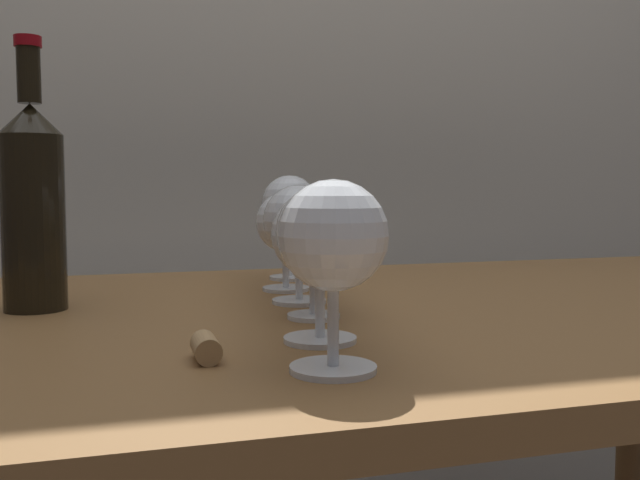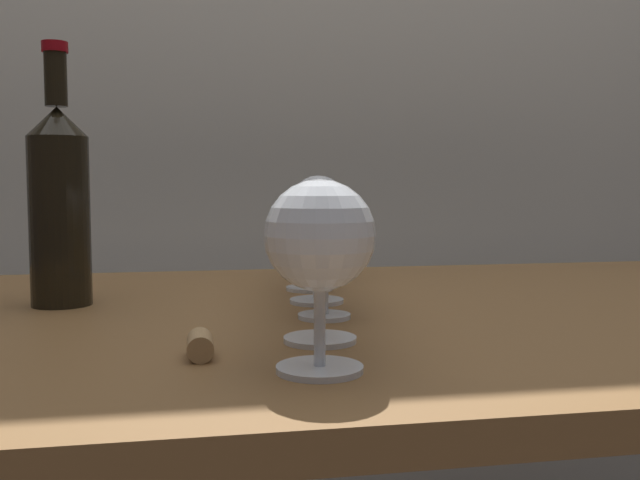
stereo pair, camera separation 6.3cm
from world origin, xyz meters
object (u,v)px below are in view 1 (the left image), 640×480
at_px(wine_bottle, 33,202).
at_px(cork, 206,348).
at_px(wine_glass_chardonnay, 314,235).
at_px(wine_glass_cabernet, 286,224).
at_px(wine_glass_amber, 290,205).
at_px(wine_glass_pinot, 333,239).
at_px(wine_glass_white, 299,223).
at_px(wine_glass_merlot, 320,236).

distance_m(wine_bottle, cork, 0.35).
height_order(wine_glass_chardonnay, wine_glass_cabernet, wine_glass_chardonnay).
bearing_deg(wine_glass_amber, wine_glass_pinot, -100.21).
height_order(wine_glass_chardonnay, wine_glass_white, wine_glass_white).
xyz_separation_m(wine_glass_white, wine_glass_amber, (0.04, 0.21, 0.01)).
relative_size(wine_bottle, cork, 7.38).
bearing_deg(wine_glass_pinot, cork, 145.99).
relative_size(wine_glass_amber, cork, 3.77).
height_order(wine_glass_amber, wine_bottle, wine_bottle).
bearing_deg(wine_glass_cabernet, cork, -113.14).
distance_m(wine_glass_white, wine_glass_amber, 0.22).
relative_size(wine_glass_chardonnay, cork, 3.25).
height_order(wine_glass_merlot, cork, wine_glass_merlot).
height_order(wine_glass_white, wine_glass_cabernet, wine_glass_white).
distance_m(wine_glass_amber, wine_bottle, 0.39).
bearing_deg(cork, wine_glass_cabernet, 66.86).
height_order(wine_glass_merlot, wine_glass_white, wine_glass_white).
xyz_separation_m(wine_glass_merlot, wine_glass_amber, (0.08, 0.43, 0.02)).
bearing_deg(wine_glass_merlot, wine_glass_chardonnay, 77.23).
bearing_deg(wine_glass_chardonnay, wine_glass_white, 84.53).
bearing_deg(wine_glass_white, cork, -119.72).
xyz_separation_m(wine_glass_amber, cork, (-0.18, -0.47, -0.10)).
distance_m(wine_glass_amber, cork, 0.51).
bearing_deg(wine_glass_amber, wine_glass_cabernet, -106.49).
distance_m(wine_glass_merlot, wine_glass_cabernet, 0.32).
bearing_deg(wine_glass_pinot, wine_glass_merlot, 79.40).
distance_m(wine_glass_pinot, wine_bottle, 0.43).
xyz_separation_m(wine_glass_cabernet, wine_bottle, (-0.31, -0.06, 0.03)).
distance_m(wine_glass_chardonnay, wine_bottle, 0.33).
bearing_deg(wine_bottle, wine_glass_chardonnay, -25.31).
relative_size(wine_glass_pinot, wine_glass_merlot, 1.04).
distance_m(wine_glass_pinot, wine_glass_chardonnay, 0.22).
height_order(wine_glass_merlot, wine_glass_cabernet, wine_glass_merlot).
distance_m(wine_glass_chardonnay, wine_glass_amber, 0.32).
bearing_deg(wine_glass_white, wine_glass_amber, 79.15).
distance_m(wine_glass_chardonnay, wine_glass_white, 0.10).
relative_size(wine_glass_cabernet, wine_glass_amber, 0.85).
height_order(wine_glass_merlot, wine_glass_chardonnay, wine_glass_merlot).
xyz_separation_m(wine_glass_pinot, wine_glass_white, (0.05, 0.31, -0.00)).
height_order(wine_glass_pinot, wine_glass_amber, wine_glass_amber).
bearing_deg(wine_glass_pinot, wine_glass_chardonnay, 78.26).
distance_m(wine_glass_merlot, wine_glass_amber, 0.43).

